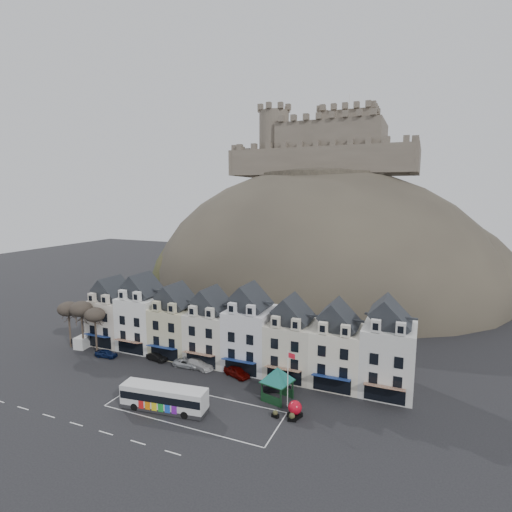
{
  "coord_description": "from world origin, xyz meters",
  "views": [
    {
      "loc": [
        27.3,
        -38.53,
        26.63
      ],
      "look_at": [
        0.78,
        24.0,
        16.16
      ],
      "focal_mm": 28.0,
      "sensor_mm": 36.0,
      "label": 1
    }
  ],
  "objects_px": {
    "car_charcoal": "(277,387)",
    "car_silver": "(187,363)",
    "car_navy": "(106,353)",
    "bus_shelter": "(277,375)",
    "red_buoy": "(295,409)",
    "car_black": "(157,357)",
    "white_van": "(86,340)",
    "car_maroon": "(237,371)",
    "flagpole": "(288,375)",
    "bus": "(164,397)",
    "car_white": "(199,363)"
  },
  "relations": [
    {
      "from": "flagpole",
      "to": "car_black",
      "type": "relative_size",
      "value": 1.99
    },
    {
      "from": "white_van",
      "to": "car_maroon",
      "type": "xyz_separation_m",
      "value": [
        29.93,
        -0.43,
        -0.26
      ]
    },
    {
      "from": "car_white",
      "to": "car_maroon",
      "type": "distance_m",
      "value": 6.64
    },
    {
      "from": "red_buoy",
      "to": "white_van",
      "type": "distance_m",
      "value": 41.82
    },
    {
      "from": "bus",
      "to": "flagpole",
      "type": "height_order",
      "value": "flagpole"
    },
    {
      "from": "bus_shelter",
      "to": "car_white",
      "type": "height_order",
      "value": "bus_shelter"
    },
    {
      "from": "car_black",
      "to": "car_white",
      "type": "bearing_deg",
      "value": -77.83
    },
    {
      "from": "flagpole",
      "to": "car_silver",
      "type": "bearing_deg",
      "value": 164.05
    },
    {
      "from": "bus_shelter",
      "to": "bus",
      "type": "bearing_deg",
      "value": -134.25
    },
    {
      "from": "bus",
      "to": "car_black",
      "type": "bearing_deg",
      "value": 123.09
    },
    {
      "from": "bus_shelter",
      "to": "car_navy",
      "type": "height_order",
      "value": "bus_shelter"
    },
    {
      "from": "car_black",
      "to": "car_maroon",
      "type": "xyz_separation_m",
      "value": [
        14.36,
        -0.03,
        0.14
      ]
    },
    {
      "from": "car_white",
      "to": "car_charcoal",
      "type": "distance_m",
      "value": 13.89
    },
    {
      "from": "car_black",
      "to": "car_charcoal",
      "type": "distance_m",
      "value": 21.51
    },
    {
      "from": "bus",
      "to": "car_white",
      "type": "relative_size",
      "value": 2.16
    },
    {
      "from": "red_buoy",
      "to": "car_black",
      "type": "distance_m",
      "value": 26.55
    },
    {
      "from": "car_maroon",
      "to": "white_van",
      "type": "bearing_deg",
      "value": 111.27
    },
    {
      "from": "car_navy",
      "to": "car_charcoal",
      "type": "bearing_deg",
      "value": -95.63
    },
    {
      "from": "flagpole",
      "to": "bus",
      "type": "bearing_deg",
      "value": -154.69
    },
    {
      "from": "car_charcoal",
      "to": "car_silver",
      "type": "bearing_deg",
      "value": 67.21
    },
    {
      "from": "red_buoy",
      "to": "car_silver",
      "type": "height_order",
      "value": "red_buoy"
    },
    {
      "from": "white_van",
      "to": "car_silver",
      "type": "bearing_deg",
      "value": -10.51
    },
    {
      "from": "car_white",
      "to": "red_buoy",
      "type": "bearing_deg",
      "value": -100.2
    },
    {
      "from": "car_charcoal",
      "to": "car_navy",
      "type": "bearing_deg",
      "value": 74.61
    },
    {
      "from": "red_buoy",
      "to": "car_black",
      "type": "height_order",
      "value": "red_buoy"
    },
    {
      "from": "red_buoy",
      "to": "car_white",
      "type": "xyz_separation_m",
      "value": [
        -17.85,
        7.45,
        -0.3
      ]
    },
    {
      "from": "car_silver",
      "to": "car_maroon",
      "type": "distance_m",
      "value": 8.55
    },
    {
      "from": "car_navy",
      "to": "car_maroon",
      "type": "distance_m",
      "value": 23.04
    },
    {
      "from": "flagpole",
      "to": "car_navy",
      "type": "xyz_separation_m",
      "value": [
        -32.67,
        3.17,
        -3.64
      ]
    },
    {
      "from": "car_silver",
      "to": "flagpole",
      "type": "bearing_deg",
      "value": -109.41
    },
    {
      "from": "flagpole",
      "to": "car_black",
      "type": "xyz_separation_m",
      "value": [
        -24.08,
        5.27,
        -3.66
      ]
    },
    {
      "from": "car_navy",
      "to": "bus_shelter",
      "type": "bearing_deg",
      "value": -99.38
    },
    {
      "from": "flagpole",
      "to": "car_charcoal",
      "type": "xyz_separation_m",
      "value": [
        -2.67,
        3.22,
        -3.66
      ]
    },
    {
      "from": "car_white",
      "to": "car_silver",
      "type": "bearing_deg",
      "value": 113.36
    },
    {
      "from": "flagpole",
      "to": "white_van",
      "type": "bearing_deg",
      "value": 171.86
    },
    {
      "from": "red_buoy",
      "to": "flagpole",
      "type": "xyz_separation_m",
      "value": [
        -1.49,
        1.86,
        3.23
      ]
    },
    {
      "from": "flagpole",
      "to": "car_charcoal",
      "type": "bearing_deg",
      "value": 129.63
    },
    {
      "from": "bus",
      "to": "bus_shelter",
      "type": "xyz_separation_m",
      "value": [
        12.14,
        7.84,
        1.77
      ]
    },
    {
      "from": "bus_shelter",
      "to": "car_white",
      "type": "bearing_deg",
      "value": 176.05
    },
    {
      "from": "car_maroon",
      "to": "flagpole",
      "type": "bearing_deg",
      "value": -96.24
    },
    {
      "from": "car_charcoal",
      "to": "flagpole",
      "type": "bearing_deg",
      "value": -155.87
    },
    {
      "from": "car_black",
      "to": "car_white",
      "type": "height_order",
      "value": "car_white"
    },
    {
      "from": "car_navy",
      "to": "red_buoy",
      "type": "bearing_deg",
      "value": -104.1
    },
    {
      "from": "red_buoy",
      "to": "bus_shelter",
      "type": "bearing_deg",
      "value": 137.79
    },
    {
      "from": "bus_shelter",
      "to": "car_silver",
      "type": "height_order",
      "value": "bus_shelter"
    },
    {
      "from": "bus_shelter",
      "to": "car_maroon",
      "type": "relative_size",
      "value": 1.55
    },
    {
      "from": "car_navy",
      "to": "car_white",
      "type": "bearing_deg",
      "value": -87.29
    },
    {
      "from": "white_van",
      "to": "car_white",
      "type": "height_order",
      "value": "white_van"
    },
    {
      "from": "bus_shelter",
      "to": "car_maroon",
      "type": "xyz_separation_m",
      "value": [
        -7.84,
        4.03,
        -2.74
      ]
    },
    {
      "from": "bus",
      "to": "white_van",
      "type": "bearing_deg",
      "value": 147.25
    }
  ]
}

